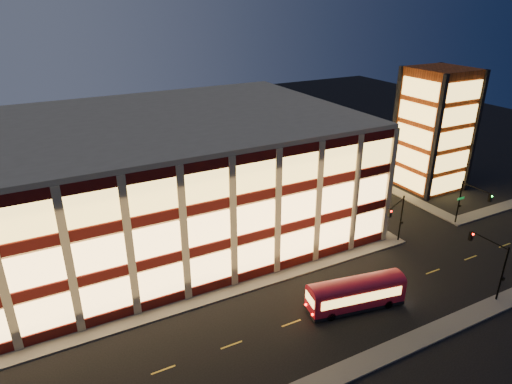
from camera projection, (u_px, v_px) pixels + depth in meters
ground at (224, 300)px, 44.60m from camera, size 200.00×200.00×0.00m
sidewalk_office_south at (191, 303)px, 44.09m from camera, size 54.00×2.00×0.15m
sidewalk_office_east at (317, 194)px, 68.24m from camera, size 2.00×30.00×0.15m
sidewalk_tower_south at (487, 212)px, 62.59m from camera, size 14.00×2.00×0.15m
sidewalk_tower_west at (374, 181)px, 72.98m from camera, size 2.00×30.00×0.15m
office_building at (141, 180)px, 54.18m from camera, size 50.45×30.45×14.50m
stair_tower at (434, 130)px, 67.90m from camera, size 8.60×8.60×18.00m
traffic_signal_far at (397, 214)px, 52.71m from camera, size 3.79×1.87×6.00m
traffic_signal_right at (470, 198)px, 56.87m from camera, size 1.20×4.37×6.00m
traffic_signal_near at (491, 257)px, 44.13m from camera, size 0.32×4.45×6.00m
trolley_bus at (356, 292)px, 42.88m from camera, size 9.66×4.00×3.18m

